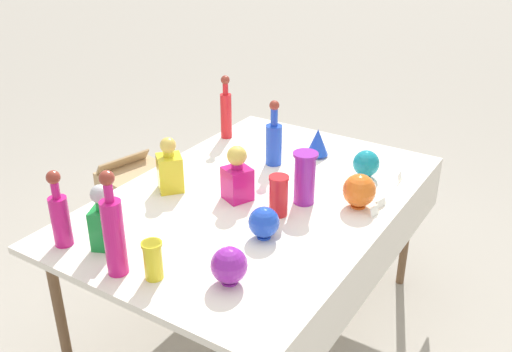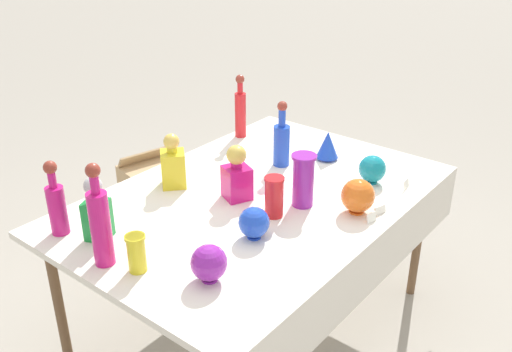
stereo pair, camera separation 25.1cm
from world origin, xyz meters
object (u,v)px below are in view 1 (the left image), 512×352
object	(u,v)px
round_bowl_1	(229,265)
round_bowl_3	(264,222)
slender_vase_2	(279,194)
round_bowl_2	(366,164)
fluted_vase_0	(318,142)
tall_bottle_0	(274,140)
square_decanter_0	(103,220)
square_decanter_1	(237,176)
cardboard_box_behind_left	(137,197)
tall_bottle_3	(226,111)
round_bowl_0	(359,190)
square_decanter_2	(170,168)
tall_bottle_2	(114,231)
slender_vase_0	(305,177)
slender_vase_1	(153,259)
tall_bottle_1	(60,215)

from	to	relation	value
round_bowl_1	round_bowl_3	xyz separation A→B (m)	(0.31, 0.05, -0.00)
slender_vase_2	round_bowl_2	xyz separation A→B (m)	(0.53, -0.17, -0.02)
fluted_vase_0	round_bowl_2	xyz separation A→B (m)	(-0.10, -0.31, -0.01)
slender_vase_2	round_bowl_2	world-z (taller)	slender_vase_2
tall_bottle_0	round_bowl_3	xyz separation A→B (m)	(-0.61, -0.32, -0.06)
tall_bottle_0	square_decanter_0	size ratio (longest dim) A/B	1.26
square_decanter_1	cardboard_box_behind_left	distance (m)	1.45
square_decanter_1	round_bowl_1	size ratio (longest dim) A/B	1.84
tall_bottle_3	round_bowl_0	size ratio (longest dim) A/B	2.33
square_decanter_0	square_decanter_2	bearing A→B (deg)	11.24
square_decanter_0	round_bowl_2	world-z (taller)	square_decanter_0
cardboard_box_behind_left	round_bowl_1	bearing A→B (deg)	-125.38
tall_bottle_2	slender_vase_0	bearing A→B (deg)	-21.10
round_bowl_2	slender_vase_2	bearing A→B (deg)	162.24
tall_bottle_2	round_bowl_0	xyz separation A→B (m)	(0.91, -0.53, -0.09)
square_decanter_0	round_bowl_0	world-z (taller)	square_decanter_0
slender_vase_1	fluted_vase_0	bearing A→B (deg)	-0.36
slender_vase_1	round_bowl_3	size ratio (longest dim) A/B	1.11
round_bowl_3	slender_vase_2	bearing A→B (deg)	13.17
square_decanter_1	round_bowl_1	bearing A→B (deg)	-148.63
tall_bottle_1	cardboard_box_behind_left	xyz separation A→B (m)	(1.20, 0.81, -0.70)
tall_bottle_3	square_decanter_1	size ratio (longest dim) A/B	1.40
fluted_vase_0	tall_bottle_3	bearing A→B (deg)	94.06
round_bowl_1	round_bowl_0	bearing A→B (deg)	-12.30
square_decanter_2	round_bowl_1	world-z (taller)	square_decanter_2
tall_bottle_3	round_bowl_0	world-z (taller)	tall_bottle_3
tall_bottle_3	slender_vase_2	xyz separation A→B (m)	(-0.59, -0.68, -0.06)
round_bowl_0	tall_bottle_0	bearing A→B (deg)	71.03
round_bowl_0	cardboard_box_behind_left	world-z (taller)	round_bowl_0
fluted_vase_0	cardboard_box_behind_left	world-z (taller)	fluted_vase_0
tall_bottle_2	square_decanter_1	world-z (taller)	tall_bottle_2
square_decanter_0	round_bowl_3	distance (m)	0.61
round_bowl_1	round_bowl_2	distance (m)	1.04
square_decanter_2	cardboard_box_behind_left	distance (m)	1.26
slender_vase_1	round_bowl_1	world-z (taller)	slender_vase_1
square_decanter_1	fluted_vase_0	xyz separation A→B (m)	(0.61, -0.09, -0.03)
square_decanter_2	slender_vase_2	distance (m)	0.53
round_bowl_3	square_decanter_2	bearing A→B (deg)	78.21
round_bowl_1	round_bowl_2	size ratio (longest dim) A/B	1.02
round_bowl_1	cardboard_box_behind_left	distance (m)	1.93
tall_bottle_3	round_bowl_0	bearing A→B (deg)	-110.30
tall_bottle_1	round_bowl_1	bearing A→B (deg)	-78.27
square_decanter_1	square_decanter_2	distance (m)	0.32
slender_vase_0	round_bowl_2	bearing A→B (deg)	-18.84
square_decanter_1	slender_vase_1	size ratio (longest dim) A/B	1.75
square_decanter_2	round_bowl_0	size ratio (longest dim) A/B	1.69
fluted_vase_0	cardboard_box_behind_left	distance (m)	1.41
square_decanter_0	cardboard_box_behind_left	distance (m)	1.62
slender_vase_1	round_bowl_2	xyz separation A→B (m)	(1.15, -0.31, -0.01)
tall_bottle_0	square_decanter_0	distance (m)	1.01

